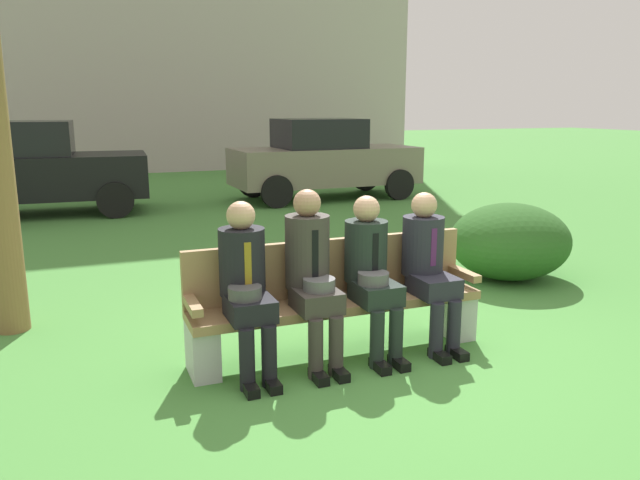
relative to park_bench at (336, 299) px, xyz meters
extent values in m
plane|color=#458539|center=(0.26, -0.15, -0.44)|extent=(80.00, 80.00, 0.00)
cube|color=#99754C|center=(0.00, -0.06, -0.02)|extent=(2.37, 0.44, 0.07)
cube|color=#99754C|center=(0.00, 0.13, 0.24)|extent=(2.37, 0.06, 0.45)
cube|color=#99754C|center=(-1.15, -0.06, 0.11)|extent=(0.08, 0.44, 0.06)
cube|color=#99754C|center=(1.15, -0.06, 0.11)|extent=(0.08, 0.44, 0.06)
cube|color=#BABABA|center=(-1.09, -0.06, -0.25)|extent=(0.20, 0.37, 0.38)
cube|color=#BABABA|center=(1.09, -0.06, -0.25)|extent=(0.20, 0.37, 0.38)
cube|color=black|center=(-0.77, -0.23, 0.09)|extent=(0.32, 0.38, 0.16)
cylinder|color=black|center=(-0.85, -0.42, -0.21)|extent=(0.11, 0.11, 0.45)
cylinder|color=black|center=(-0.69, -0.42, -0.21)|extent=(0.11, 0.11, 0.45)
cube|color=black|center=(-0.85, -0.48, -0.40)|extent=(0.09, 0.22, 0.07)
cube|color=black|center=(-0.69, -0.48, -0.40)|extent=(0.09, 0.22, 0.07)
cylinder|color=black|center=(-0.77, -0.04, 0.39)|extent=(0.34, 0.34, 0.50)
cube|color=olive|center=(-0.77, -0.21, 0.41)|extent=(0.05, 0.01, 0.32)
sphere|color=tan|center=(-0.77, -0.04, 0.73)|extent=(0.21, 0.21, 0.21)
cylinder|color=#444444|center=(-0.80, -0.25, 0.22)|extent=(0.24, 0.24, 0.09)
cube|color=#38332D|center=(-0.26, -0.23, 0.09)|extent=(0.32, 0.38, 0.16)
cylinder|color=#38332D|center=(-0.34, -0.42, -0.21)|extent=(0.11, 0.11, 0.45)
cylinder|color=#38332D|center=(-0.18, -0.42, -0.21)|extent=(0.11, 0.11, 0.45)
cube|color=black|center=(-0.34, -0.48, -0.40)|extent=(0.09, 0.22, 0.07)
cube|color=black|center=(-0.18, -0.48, -0.40)|extent=(0.09, 0.22, 0.07)
cylinder|color=#38332D|center=(-0.26, -0.04, 0.42)|extent=(0.34, 0.34, 0.56)
cube|color=black|center=(-0.26, -0.21, 0.44)|extent=(0.05, 0.01, 0.36)
sphere|color=#9E7556|center=(-0.26, -0.04, 0.79)|extent=(0.21, 0.21, 0.21)
cylinder|color=#555555|center=(-0.24, -0.25, 0.22)|extent=(0.24, 0.24, 0.09)
cube|color=#1E2823|center=(0.24, -0.23, 0.09)|extent=(0.32, 0.38, 0.16)
cylinder|color=#1E2823|center=(0.16, -0.42, -0.21)|extent=(0.11, 0.11, 0.45)
cylinder|color=#1E2823|center=(0.32, -0.42, -0.21)|extent=(0.11, 0.11, 0.45)
cube|color=black|center=(0.16, -0.48, -0.40)|extent=(0.09, 0.22, 0.07)
cube|color=black|center=(0.32, -0.48, -0.40)|extent=(0.09, 0.22, 0.07)
cylinder|color=#1E2823|center=(0.24, -0.04, 0.38)|extent=(0.34, 0.34, 0.48)
cube|color=black|center=(0.24, -0.21, 0.40)|extent=(0.05, 0.01, 0.31)
sphere|color=tan|center=(0.24, -0.04, 0.72)|extent=(0.21, 0.21, 0.21)
cylinder|color=#535353|center=(0.21, -0.25, 0.22)|extent=(0.24, 0.24, 0.09)
cube|color=#23232D|center=(0.76, -0.23, 0.09)|extent=(0.32, 0.38, 0.16)
cylinder|color=#23232D|center=(0.68, -0.42, -0.21)|extent=(0.11, 0.11, 0.45)
cylinder|color=#23232D|center=(0.84, -0.42, -0.21)|extent=(0.11, 0.11, 0.45)
cube|color=black|center=(0.68, -0.48, -0.40)|extent=(0.09, 0.22, 0.07)
cube|color=black|center=(0.84, -0.48, -0.40)|extent=(0.09, 0.22, 0.07)
cylinder|color=#23232D|center=(0.76, -0.04, 0.38)|extent=(0.34, 0.34, 0.48)
cube|color=#4C1951|center=(0.76, -0.21, 0.40)|extent=(0.05, 0.01, 0.31)
sphere|color=tan|center=(0.76, -0.04, 0.72)|extent=(0.21, 0.21, 0.21)
ellipsoid|color=#28571F|center=(2.69, 1.24, 0.00)|extent=(1.39, 1.27, 0.87)
cube|color=black|center=(-2.56, 7.82, 0.26)|extent=(3.98, 1.78, 0.76)
cube|color=black|center=(-2.71, 7.83, 0.94)|extent=(1.77, 1.45, 0.60)
cylinder|color=black|center=(-1.16, 8.52, -0.12)|extent=(0.65, 0.18, 0.64)
cylinder|color=black|center=(-1.25, 6.96, -0.12)|extent=(0.65, 0.18, 0.64)
cube|color=slate|center=(3.07, 7.78, 0.26)|extent=(3.94, 1.66, 0.76)
cube|color=black|center=(2.92, 7.78, 0.94)|extent=(1.74, 1.40, 0.60)
cylinder|color=black|center=(4.42, 8.60, -0.12)|extent=(0.64, 0.16, 0.64)
cylinder|color=black|center=(4.46, 7.04, -0.12)|extent=(0.64, 0.16, 0.64)
cylinder|color=black|center=(1.69, 8.53, -0.12)|extent=(0.64, 0.16, 0.64)
cylinder|color=black|center=(1.73, 6.97, -0.12)|extent=(0.64, 0.16, 0.64)
camera|label=1|loc=(-1.84, -4.30, 1.51)|focal=34.49mm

